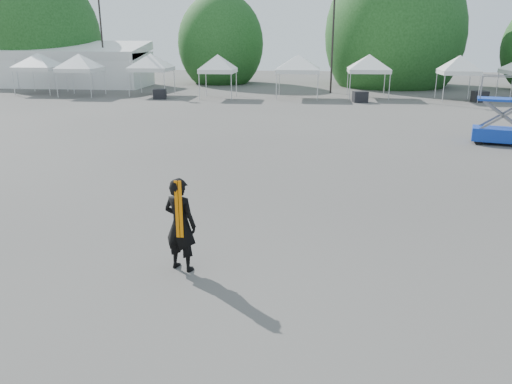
# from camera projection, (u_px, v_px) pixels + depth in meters

# --- Properties ---
(ground) EXTENTS (120.00, 120.00, 0.00)m
(ground) POSITION_uv_depth(u_px,v_px,m) (246.00, 224.00, 13.00)
(ground) COLOR #474442
(ground) RESTS_ON ground
(marquee) EXTENTS (15.00, 6.25, 4.23)m
(marquee) POSITION_uv_depth(u_px,v_px,m) (69.00, 65.00, 48.02)
(marquee) COLOR silver
(marquee) RESTS_ON ground
(light_pole_west) EXTENTS (0.60, 0.25, 10.30)m
(light_pole_west) POSITION_uv_depth(u_px,v_px,m) (101.00, 23.00, 45.49)
(light_pole_west) COLOR black
(light_pole_west) RESTS_ON ground
(light_pole_east) EXTENTS (0.60, 0.25, 9.80)m
(light_pole_east) POSITION_uv_depth(u_px,v_px,m) (333.00, 25.00, 41.35)
(light_pole_east) COLOR black
(light_pole_east) RESTS_ON ground
(tree_far_w) EXTENTS (4.80, 4.80, 7.30)m
(tree_far_w) POSITION_uv_depth(u_px,v_px,m) (42.00, 37.00, 50.54)
(tree_far_w) COLOR #382314
(tree_far_w) RESTS_ON ground
(tree_mid_w) EXTENTS (4.16, 4.16, 6.33)m
(tree_mid_w) POSITION_uv_depth(u_px,v_px,m) (221.00, 44.00, 50.62)
(tree_mid_w) COLOR #382314
(tree_mid_w) RESTS_ON ground
(tree_mid_e) EXTENTS (5.12, 5.12, 7.79)m
(tree_mid_e) POSITION_uv_depth(u_px,v_px,m) (394.00, 34.00, 47.52)
(tree_mid_e) COLOR #382314
(tree_mid_e) RESTS_ON ground
(tent_a) EXTENTS (4.62, 4.62, 3.88)m
(tent_a) POSITION_uv_depth(u_px,v_px,m) (38.00, 56.00, 41.72)
(tent_a) COLOR silver
(tent_a) RESTS_ON ground
(tent_b) EXTENTS (4.23, 4.23, 3.88)m
(tent_b) POSITION_uv_depth(u_px,v_px,m) (79.00, 57.00, 39.91)
(tent_b) COLOR silver
(tent_b) RESTS_ON ground
(tent_c) EXTENTS (4.46, 4.46, 3.88)m
(tent_c) POSITION_uv_depth(u_px,v_px,m) (151.00, 57.00, 40.60)
(tent_c) COLOR silver
(tent_c) RESTS_ON ground
(tent_d) EXTENTS (3.80, 3.80, 3.88)m
(tent_d) POSITION_uv_depth(u_px,v_px,m) (218.00, 58.00, 38.55)
(tent_d) COLOR silver
(tent_d) RESTS_ON ground
(tent_e) EXTENTS (4.71, 4.71, 3.88)m
(tent_e) POSITION_uv_depth(u_px,v_px,m) (298.00, 58.00, 38.63)
(tent_e) COLOR silver
(tent_e) RESTS_ON ground
(tent_f) EXTENTS (4.47, 4.47, 3.88)m
(tent_f) POSITION_uv_depth(u_px,v_px,m) (369.00, 58.00, 38.72)
(tent_f) COLOR silver
(tent_f) RESTS_ON ground
(tent_g) EXTENTS (3.82, 3.82, 3.88)m
(tent_g) POSITION_uv_depth(u_px,v_px,m) (460.00, 59.00, 36.99)
(tent_g) COLOR silver
(tent_g) RESTS_ON ground
(man) EXTENTS (0.84, 0.70, 1.99)m
(man) POSITION_uv_depth(u_px,v_px,m) (180.00, 224.00, 10.19)
(man) COLOR black
(man) RESTS_ON ground
(scissor_lift) EXTENTS (2.57, 1.76, 3.02)m
(scissor_lift) POSITION_uv_depth(u_px,v_px,m) (504.00, 110.00, 22.12)
(scissor_lift) COLOR #0B2997
(scissor_lift) RESTS_ON ground
(crate_west) EXTENTS (1.08, 0.91, 0.75)m
(crate_west) POSITION_uv_depth(u_px,v_px,m) (160.00, 94.00, 38.66)
(crate_west) COLOR black
(crate_west) RESTS_ON ground
(crate_mid) EXTENTS (1.17, 0.99, 0.80)m
(crate_mid) POSITION_uv_depth(u_px,v_px,m) (360.00, 97.00, 36.70)
(crate_mid) COLOR black
(crate_mid) RESTS_ON ground
(crate_east) EXTENTS (1.14, 0.94, 0.80)m
(crate_east) POSITION_uv_depth(u_px,v_px,m) (480.00, 97.00, 36.86)
(crate_east) COLOR black
(crate_east) RESTS_ON ground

